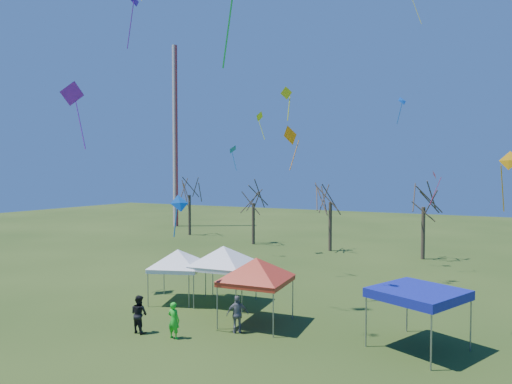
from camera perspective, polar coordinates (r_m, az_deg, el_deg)
ground at (r=21.75m, az=-5.91°, el=-17.46°), size 140.00×140.00×0.00m
radio_mast at (r=64.64m, az=-10.07°, el=6.87°), size 0.70×0.70×25.00m
tree_0 at (r=54.86m, az=-8.33°, el=1.40°), size 3.83×3.83×8.44m
tree_1 at (r=47.21m, az=-0.33°, el=0.44°), size 3.42×3.42×7.54m
tree_2 at (r=43.65m, az=9.29°, el=0.90°), size 3.71×3.71×8.18m
tree_3 at (r=41.46m, az=20.24°, el=0.42°), size 3.59×3.59×7.91m
tent_white_west at (r=26.75m, az=-9.76°, el=-7.51°), size 3.71×3.71×3.47m
tent_white_mid at (r=25.94m, az=-4.10°, el=-7.23°), size 4.27×4.27×3.78m
tent_red at (r=22.43m, az=0.03°, el=-8.77°), size 4.26×4.26×3.77m
tent_blue at (r=20.64m, az=19.61°, el=-11.92°), size 4.25×4.25×2.53m
person_green at (r=21.42m, az=-10.24°, el=-15.49°), size 0.60×0.39×1.64m
person_dark at (r=22.45m, az=-14.42°, el=-14.54°), size 0.91×0.74×1.74m
person_grey at (r=21.78m, az=-2.33°, el=-15.02°), size 1.07×0.94×1.73m
kite_17 at (r=24.36m, az=29.05°, el=3.31°), size 0.97×0.64×2.89m
kite_18 at (r=26.21m, az=3.85°, el=12.13°), size 0.75×0.33×1.95m
kite_1 at (r=21.24m, az=-9.55°, el=-1.47°), size 0.87×0.99×1.97m
kite_2 at (r=48.17m, az=-2.94°, el=5.34°), size 0.87×1.18×2.73m
kite_19 at (r=40.86m, az=17.81°, el=10.75°), size 0.95×1.02×2.32m
kite_13 at (r=41.80m, az=0.43°, el=9.39°), size 0.74×1.07×2.58m
kite_14 at (r=30.12m, az=-22.03°, el=11.31°), size 1.19×1.67×4.09m
kite_22 at (r=36.60m, az=21.44°, el=1.87°), size 0.80×0.92×2.63m
kite_11 at (r=32.77m, az=4.37°, el=7.08°), size 1.58×1.21×3.24m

